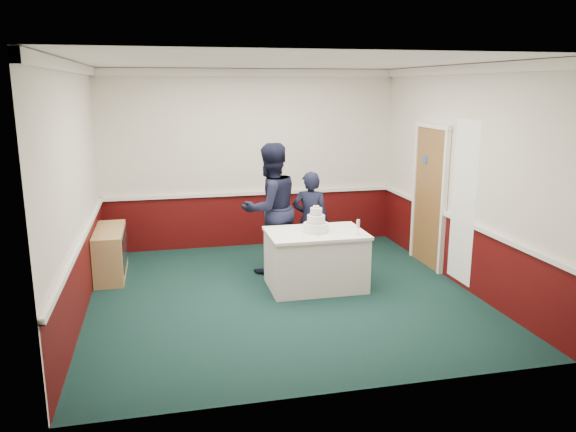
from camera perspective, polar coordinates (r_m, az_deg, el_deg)
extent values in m
plane|color=#122D28|center=(7.55, -0.53, -8.00)|extent=(5.00, 5.00, 0.00)
cube|color=silver|center=(9.56, -3.75, 5.74)|extent=(5.00, 0.05, 3.00)
cube|color=silver|center=(7.06, -20.60, 2.31)|extent=(0.05, 5.00, 3.00)
cube|color=silver|center=(8.04, 16.98, 3.81)|extent=(0.05, 5.00, 3.00)
cube|color=white|center=(7.05, -0.58, 15.18)|extent=(5.00, 5.00, 0.05)
cube|color=#410809|center=(9.75, -3.66, -0.39)|extent=(5.00, 0.02, 0.90)
cube|color=white|center=(9.64, -3.69, 2.32)|extent=(4.98, 0.05, 0.06)
cube|color=white|center=(9.47, -3.86, 14.34)|extent=(5.00, 0.08, 0.12)
cube|color=#986036|center=(8.81, 14.17, 1.77)|extent=(0.05, 0.90, 2.10)
cube|color=#234799|center=(8.84, 13.76, 5.58)|extent=(0.01, 0.12, 0.12)
cube|color=white|center=(7.86, 17.38, 1.34)|extent=(0.02, 0.60, 2.20)
cube|color=#A67950|center=(8.58, -17.59, -3.56)|extent=(0.40, 1.20, 0.70)
cube|color=black|center=(8.55, -16.24, -3.18)|extent=(0.01, 1.00, 0.50)
cube|color=white|center=(7.73, 2.82, -4.54)|extent=(1.28, 0.88, 0.76)
cube|color=white|center=(7.62, 2.85, -1.75)|extent=(1.32, 0.92, 0.04)
cylinder|color=white|center=(7.60, 2.86, -1.16)|extent=(0.34, 0.34, 0.12)
cylinder|color=silver|center=(7.61, 2.85, -1.51)|extent=(0.35, 0.35, 0.03)
cylinder|color=white|center=(7.57, 2.87, -0.32)|extent=(0.24, 0.24, 0.11)
cylinder|color=silver|center=(7.58, 2.86, -0.63)|extent=(0.25, 0.25, 0.02)
cylinder|color=white|center=(7.55, 2.88, 0.46)|extent=(0.16, 0.16, 0.10)
cylinder|color=silver|center=(7.55, 2.87, 0.17)|extent=(0.17, 0.17, 0.02)
sphere|color=#EDE5C9|center=(7.53, 2.88, 0.95)|extent=(0.03, 0.03, 0.03)
sphere|color=#EDE5C9|center=(7.55, 3.06, 0.99)|extent=(0.03, 0.03, 0.03)
sphere|color=#EDE5C9|center=(7.55, 2.69, 0.99)|extent=(0.03, 0.03, 0.03)
sphere|color=#EDE5C9|center=(7.52, 3.06, 0.93)|extent=(0.03, 0.03, 0.03)
sphere|color=#EDE5C9|center=(7.51, 2.72, 0.93)|extent=(0.03, 0.03, 0.03)
cube|color=silver|center=(7.42, 3.05, -1.98)|extent=(0.02, 0.22, 0.00)
cylinder|color=silver|center=(7.50, 7.11, -1.88)|extent=(0.05, 0.05, 0.01)
cylinder|color=silver|center=(7.49, 7.12, -1.53)|extent=(0.01, 0.01, 0.09)
cylinder|color=silver|center=(7.47, 7.15, -0.79)|extent=(0.04, 0.04, 0.11)
imported|color=black|center=(8.24, -1.80, 0.77)|extent=(1.14, 1.03, 1.92)
imported|color=black|center=(8.46, 2.28, -0.42)|extent=(0.63, 0.51, 1.49)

